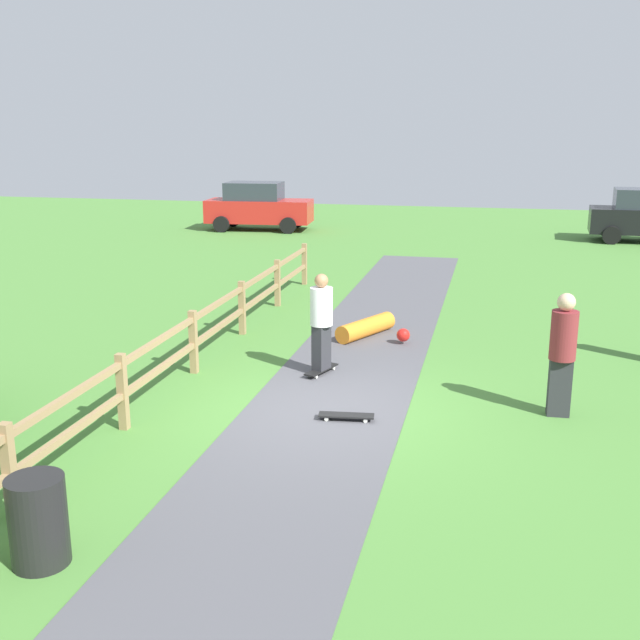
# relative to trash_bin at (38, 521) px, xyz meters

# --- Properties ---
(ground_plane) EXTENTS (60.00, 60.00, 0.00)m
(ground_plane) POSITION_rel_trash_bin_xyz_m (1.80, 4.57, -0.45)
(ground_plane) COLOR #4C8438
(asphalt_path) EXTENTS (2.40, 28.00, 0.02)m
(asphalt_path) POSITION_rel_trash_bin_xyz_m (1.80, 4.57, -0.44)
(asphalt_path) COLOR #515156
(asphalt_path) RESTS_ON ground_plane
(wooden_fence) EXTENTS (0.12, 18.12, 1.10)m
(wooden_fence) POSITION_rel_trash_bin_xyz_m (-0.80, 4.57, 0.22)
(wooden_fence) COLOR #997A51
(wooden_fence) RESTS_ON ground_plane
(trash_bin) EXTENTS (0.56, 0.56, 0.90)m
(trash_bin) POSITION_rel_trash_bin_xyz_m (0.00, 0.00, 0.00)
(trash_bin) COLOR black
(trash_bin) RESTS_ON ground_plane
(skater_riding) EXTENTS (0.48, 0.82, 1.73)m
(skater_riding) POSITION_rel_trash_bin_xyz_m (1.36, 6.26, 0.53)
(skater_riding) COLOR black
(skater_riding) RESTS_ON asphalt_path
(skater_fallen) EXTENTS (1.44, 1.55, 0.36)m
(skater_fallen) POSITION_rel_trash_bin_xyz_m (1.76, 8.74, -0.25)
(skater_fallen) COLOR orange
(skater_fallen) RESTS_ON asphalt_path
(skateboard_loose) EXTENTS (0.82, 0.29, 0.08)m
(skateboard_loose) POSITION_rel_trash_bin_xyz_m (2.18, 4.27, -0.36)
(skateboard_loose) COLOR black
(skateboard_loose) RESTS_ON asphalt_path
(bystander_maroon) EXTENTS (0.40, 0.40, 1.84)m
(bystander_maroon) POSITION_rel_trash_bin_xyz_m (5.17, 5.21, 0.57)
(bystander_maroon) COLOR #2D2D33
(bystander_maroon) RESTS_ON ground_plane
(parked_car_red) EXTENTS (4.32, 2.25, 1.92)m
(parked_car_red) POSITION_rel_trash_bin_xyz_m (-5.31, 23.73, 0.51)
(parked_car_red) COLOR red
(parked_car_red) RESTS_ON ground_plane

